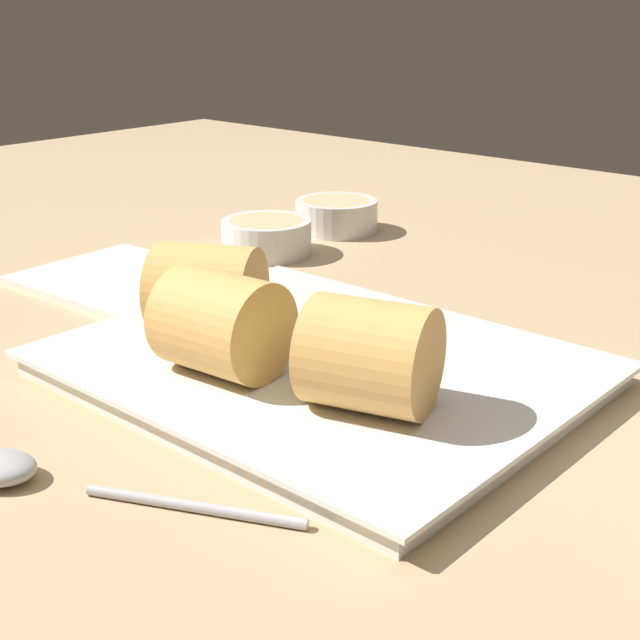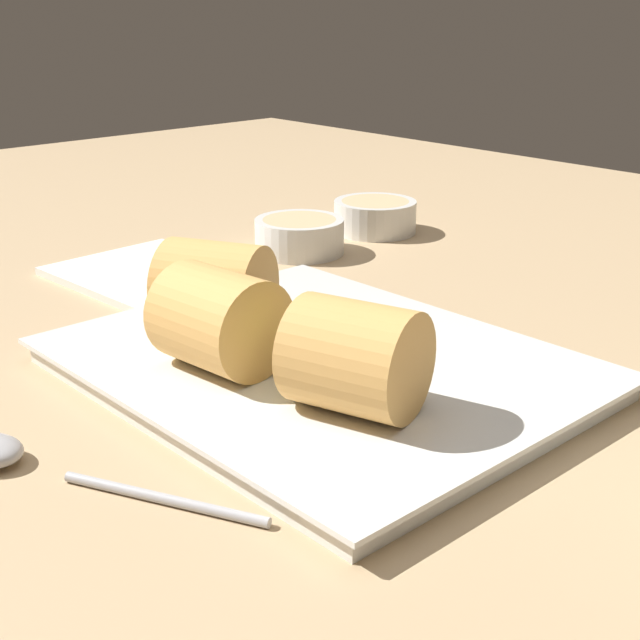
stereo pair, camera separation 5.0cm
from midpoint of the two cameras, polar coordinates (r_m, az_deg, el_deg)
name	(u,v)px [view 1 (the left image)]	position (r cm, az deg, el deg)	size (l,w,h in cm)	color
table_surface	(324,373)	(55.98, -2.29, -3.49)	(180.00, 140.00, 2.00)	tan
serving_plate	(320,368)	(52.28, -2.76, -3.17)	(29.43, 23.45, 1.50)	silver
roll_front_left	(200,290)	(55.38, -10.30, 1.87)	(8.18, 7.95, 5.72)	#DBA356
roll_front_right	(361,354)	(44.78, -0.54, -2.28)	(7.86, 7.32, 5.72)	#DBA356
roll_back_left	(216,322)	(49.83, -9.57, -0.18)	(7.50, 6.28, 5.72)	#DBA356
dipping_bowl_near	(267,236)	(77.88, -5.30, 5.38)	(7.80, 7.80, 3.02)	silver
dipping_bowl_far	(337,214)	(85.24, -0.63, 6.77)	(7.80, 7.80, 3.02)	silver
spoon	(27,473)	(44.69, -21.38, -9.20)	(16.09, 8.80, 1.31)	#B2B2B7
napkin	(124,279)	(72.22, -14.43, 2.51)	(15.38, 13.28, 0.60)	silver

